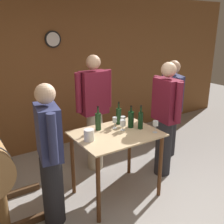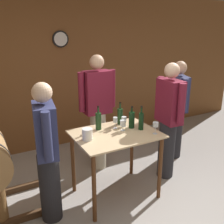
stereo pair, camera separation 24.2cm
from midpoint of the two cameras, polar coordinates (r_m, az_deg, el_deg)
ground_plane at (r=3.36m, az=6.65°, el=-22.08°), size 14.00×14.00×0.00m
back_wall at (r=4.82m, az=-12.22°, el=8.21°), size 8.40×0.08×2.70m
tasting_table at (r=3.34m, az=-1.15°, el=-7.22°), size 1.05×0.79×0.89m
wine_bottle_far_left at (r=3.35m, az=-5.11°, el=-1.98°), size 0.07×0.07×0.31m
wine_bottle_left at (r=3.54m, az=-0.50°, el=-0.81°), size 0.07×0.07×0.31m
wine_bottle_center at (r=3.42m, az=2.12°, el=-1.56°), size 0.08×0.08×0.30m
wine_bottle_right at (r=3.38m, az=4.20°, el=-1.73°), size 0.07×0.07×0.32m
wine_glass_near_left at (r=3.39m, az=-1.46°, el=-1.85°), size 0.06×0.06×0.15m
wine_glass_near_center at (r=3.33m, az=0.29°, el=-2.46°), size 0.07×0.07×0.14m
wine_glass_near_right at (r=3.47m, az=0.41°, el=-1.62°), size 0.07×0.07×0.14m
wine_glass_far_side at (r=3.28m, az=7.36°, el=-2.58°), size 0.07×0.07×0.15m
ice_bucket at (r=3.07m, az=-7.27°, el=-5.02°), size 0.12×0.12×0.14m
person_host at (r=2.93m, az=-15.69°, el=-8.87°), size 0.29×0.58×1.63m
person_visitor_with_scarf at (r=3.93m, az=-5.63°, el=0.13°), size 0.59×0.24×1.78m
person_visitor_bearded at (r=3.82m, az=9.78°, el=-1.31°), size 0.25×0.59×1.70m
person_visitor_near_door at (r=4.47m, az=11.19°, el=1.07°), size 0.34×0.56×1.64m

